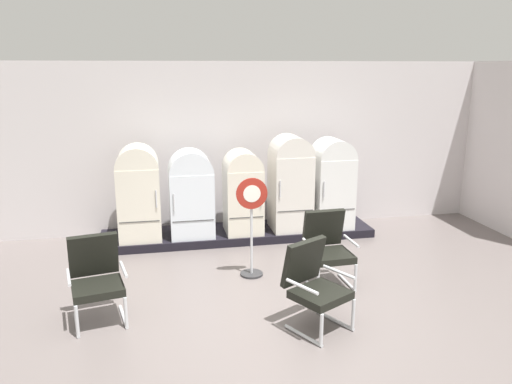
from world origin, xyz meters
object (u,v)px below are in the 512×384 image
object	(u,v)px
sign_stand	(252,230)
armchair_left	(96,276)
refrigerator_4	(332,181)
armchair_right	(327,245)
armchair_center	(314,282)
refrigerator_3	(291,180)
refrigerator_2	(243,189)
refrigerator_0	(139,190)
refrigerator_1	(191,192)

from	to	relation	value
sign_stand	armchair_left	bearing A→B (deg)	-156.35
refrigerator_4	armchair_right	xyz separation A→B (m)	(-0.76, -1.97, -0.42)
refrigerator_4	armchair_center	bearing A→B (deg)	-112.96
armchair_left	refrigerator_3	bearing A→B (deg)	39.15
refrigerator_2	refrigerator_4	xyz separation A→B (m)	(1.57, -0.00, 0.08)
refrigerator_4	armchair_center	size ratio (longest dim) A/B	1.55
armchair_center	refrigerator_0	bearing A→B (deg)	122.58
refrigerator_0	refrigerator_1	distance (m)	0.84
refrigerator_4	armchair_right	world-z (taller)	refrigerator_4
refrigerator_1	refrigerator_3	world-z (taller)	refrigerator_3
refrigerator_2	armchair_left	distance (m)	3.23
refrigerator_2	refrigerator_4	bearing A→B (deg)	-0.15
refrigerator_2	armchair_right	xyz separation A→B (m)	(0.81, -1.97, -0.34)
refrigerator_4	refrigerator_1	bearing A→B (deg)	-179.65
armchair_left	sign_stand	xyz separation A→B (m)	(1.99, 0.87, 0.13)
refrigerator_1	armchair_center	bearing A→B (deg)	-69.62
refrigerator_4	armchair_left	size ratio (longest dim) A/B	1.55
refrigerator_0	armchair_left	bearing A→B (deg)	-100.20
refrigerator_0	sign_stand	bearing A→B (deg)	-44.86
refrigerator_2	armchair_center	world-z (taller)	refrigerator_2
refrigerator_3	refrigerator_1	bearing A→B (deg)	-179.31
refrigerator_0	refrigerator_3	distance (m)	2.52
refrigerator_4	armchair_right	bearing A→B (deg)	-111.08
refrigerator_1	sign_stand	size ratio (longest dim) A/B	1.01
armchair_left	armchair_right	xyz separation A→B (m)	(2.94, 0.43, 0.00)
armchair_right	sign_stand	distance (m)	1.06
refrigerator_0	refrigerator_3	world-z (taller)	refrigerator_3
refrigerator_2	refrigerator_3	distance (m)	0.83
armchair_right	armchair_center	world-z (taller)	same
refrigerator_1	armchair_left	bearing A→B (deg)	-118.03
refrigerator_3	armchair_right	world-z (taller)	refrigerator_3
refrigerator_0	sign_stand	world-z (taller)	refrigerator_0
armchair_center	refrigerator_1	bearing A→B (deg)	110.38
refrigerator_3	refrigerator_4	size ratio (longest dim) A/B	1.05
armchair_center	sign_stand	xyz separation A→B (m)	(-0.41, 1.53, 0.13)
armchair_right	armchair_center	bearing A→B (deg)	-116.20
refrigerator_2	refrigerator_3	size ratio (longest dim) A/B	0.86
refrigerator_3	armchair_center	xyz separation A→B (m)	(-0.55, -3.07, -0.46)
sign_stand	refrigerator_1	bearing A→B (deg)	115.38
refrigerator_1	refrigerator_3	distance (m)	1.69
refrigerator_1	armchair_right	size ratio (longest dim) A/B	1.43
refrigerator_4	sign_stand	distance (m)	2.31
refrigerator_2	armchair_right	bearing A→B (deg)	-67.70
refrigerator_1	armchair_left	world-z (taller)	refrigerator_1
refrigerator_1	armchair_right	world-z (taller)	refrigerator_1
refrigerator_1	refrigerator_2	bearing A→B (deg)	1.25
armchair_center	refrigerator_3	bearing A→B (deg)	79.77
refrigerator_3	armchair_center	bearing A→B (deg)	-100.23
refrigerator_0	armchair_right	distance (m)	3.22
refrigerator_0	refrigerator_4	world-z (taller)	refrigerator_4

